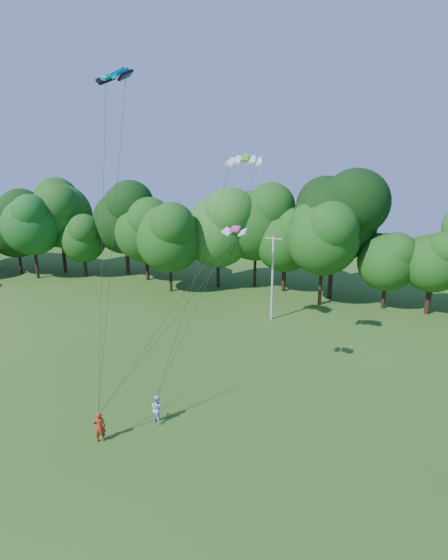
% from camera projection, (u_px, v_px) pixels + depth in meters
% --- Properties ---
extents(ground, '(160.00, 160.00, 0.00)m').
position_uv_depth(ground, '(94.00, 513.00, 20.28)').
color(ground, '#254F15').
rests_on(ground, ground).
extents(utility_pole, '(1.72, 0.31, 8.61)m').
position_uv_depth(utility_pole, '(272.00, 278.00, 43.71)').
color(utility_pole, beige).
rests_on(utility_pole, ground).
extents(kite_flyer_left, '(0.82, 0.76, 1.88)m').
position_uv_depth(kite_flyer_left, '(100.00, 427.00, 25.21)').
color(kite_flyer_left, '#B43017').
rests_on(kite_flyer_left, ground).
extents(kite_flyer_right, '(1.08, 0.98, 1.82)m').
position_uv_depth(kite_flyer_right, '(157.00, 408.00, 27.12)').
color(kite_flyer_right, '#B4DEFA').
rests_on(kite_flyer_right, ground).
extents(kite_teal, '(3.08, 2.21, 0.74)m').
position_uv_depth(kite_teal, '(115.00, 72.00, 29.05)').
color(kite_teal, '#0591A8').
rests_on(kite_teal, ground).
extents(kite_green, '(2.50, 1.30, 0.57)m').
position_uv_depth(kite_green, '(245.00, 158.00, 29.72)').
color(kite_green, green).
rests_on(kite_green, ground).
extents(kite_pink, '(1.57, 0.79, 0.30)m').
position_uv_depth(kite_pink, '(235.00, 229.00, 27.20)').
color(kite_pink, '#CF398D').
rests_on(kite_pink, ground).
extents(tree_back_west, '(8.65, 8.65, 12.58)m').
position_uv_depth(tree_back_west, '(32.00, 221.00, 58.26)').
color(tree_back_west, '#392617').
rests_on(tree_back_west, ground).
extents(tree_back_center, '(10.50, 10.50, 15.27)m').
position_uv_depth(tree_back_center, '(335.00, 217.00, 49.12)').
color(tree_back_center, '#322313').
rests_on(tree_back_center, ground).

